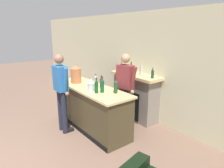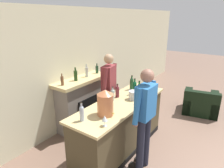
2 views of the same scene
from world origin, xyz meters
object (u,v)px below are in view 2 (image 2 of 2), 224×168
object	(u,v)px
fireplace_stone	(82,102)
wine_glass_mid_counter	(105,119)
wine_bottle_burgundy_dark	(82,113)
ice_bucket_steel	(133,95)
wine_bottle_riesling_slim	(139,89)
wine_glass_by_dispenser	(108,99)
person_customer	(145,117)
wine_bottle_merlot_tall	(117,91)
person_bartender	(109,89)
wine_bottle_port_short	(135,87)
copper_dispenser	(105,102)
armchair_black	(200,104)
wine_bottle_cabernet_heavy	(132,83)
potted_plant_corner	(147,85)
wine_bottle_chardonnay_pale	(113,94)

from	to	relation	value
fireplace_stone	wine_glass_mid_counter	world-z (taller)	fireplace_stone
wine_bottle_burgundy_dark	ice_bucket_steel	bearing A→B (deg)	-11.03
wine_bottle_riesling_slim	wine_glass_by_dispenser	world-z (taller)	wine_bottle_riesling_slim
ice_bucket_steel	wine_glass_mid_counter	distance (m)	1.12
wine_bottle_burgundy_dark	person_customer	bearing A→B (deg)	-46.14
wine_bottle_merlot_tall	wine_bottle_riesling_slim	world-z (taller)	wine_bottle_riesling_slim
person_bartender	person_customer	bearing A→B (deg)	-120.36
ice_bucket_steel	wine_bottle_port_short	distance (m)	0.27
person_customer	wine_bottle_port_short	distance (m)	0.96
wine_bottle_port_short	copper_dispenser	bearing A→B (deg)	-177.13
armchair_black	wine_bottle_merlot_tall	bearing A→B (deg)	154.66
wine_bottle_port_short	wine_glass_mid_counter	distance (m)	1.37
wine_bottle_merlot_tall	wine_bottle_cabernet_heavy	world-z (taller)	wine_bottle_cabernet_heavy
wine_bottle_merlot_tall	wine_bottle_cabernet_heavy	distance (m)	0.54
armchair_black	wine_bottle_riesling_slim	distance (m)	2.43
wine_bottle_merlot_tall	wine_bottle_port_short	world-z (taller)	wine_bottle_port_short
fireplace_stone	wine_bottle_cabernet_heavy	distance (m)	1.28
copper_dispenser	ice_bucket_steel	xyz separation A→B (m)	(0.82, -0.06, -0.13)
armchair_black	wine_bottle_cabernet_heavy	distance (m)	2.35
wine_bottle_port_short	potted_plant_corner	bearing A→B (deg)	19.39
person_customer	wine_bottle_merlot_tall	distance (m)	0.91
fireplace_stone	wine_bottle_port_short	distance (m)	1.39
wine_bottle_riesling_slim	wine_bottle_cabernet_heavy	bearing A→B (deg)	51.30
person_customer	wine_glass_mid_counter	world-z (taller)	person_customer
copper_dispenser	wine_bottle_port_short	size ratio (longest dim) A/B	1.28
wine_bottle_burgundy_dark	wine_bottle_cabernet_heavy	size ratio (longest dim) A/B	0.97
ice_bucket_steel	wine_bottle_chardonnay_pale	distance (m)	0.41
person_bartender	wine_glass_by_dispenser	xyz separation A→B (m)	(-0.69, -0.48, 0.13)
person_customer	wine_bottle_riesling_slim	bearing A→B (deg)	34.51
wine_bottle_chardonnay_pale	wine_bottle_port_short	bearing A→B (deg)	-18.93
person_customer	wine_glass_mid_counter	distance (m)	0.72
armchair_black	wine_bottle_merlot_tall	size ratio (longest dim) A/B	3.71
copper_dispenser	wine_bottle_port_short	distance (m)	1.06
ice_bucket_steel	wine_bottle_cabernet_heavy	size ratio (longest dim) A/B	0.59
fireplace_stone	wine_bottle_cabernet_heavy	bearing A→B (deg)	-65.94
potted_plant_corner	wine_glass_by_dispenser	world-z (taller)	wine_glass_by_dispenser
copper_dispenser	person_bartender	bearing A→B (deg)	33.48
potted_plant_corner	copper_dispenser	distance (m)	3.83
wine_bottle_chardonnay_pale	person_customer	bearing A→B (deg)	-104.89
fireplace_stone	person_bartender	xyz separation A→B (m)	(0.26, -0.60, 0.38)
fireplace_stone	wine_bottle_port_short	xyz separation A→B (m)	(0.26, -1.25, 0.56)
wine_bottle_chardonnay_pale	wine_glass_by_dispenser	xyz separation A→B (m)	(-0.17, -0.01, -0.02)
copper_dispenser	wine_bottle_chardonnay_pale	xyz separation A→B (m)	(0.53, 0.23, -0.09)
potted_plant_corner	wine_bottle_chardonnay_pale	distance (m)	3.25
copper_dispenser	wine_glass_mid_counter	distance (m)	0.37
person_customer	ice_bucket_steel	distance (m)	0.70
armchair_black	copper_dispenser	xyz separation A→B (m)	(-3.13, 0.88, 0.97)
potted_plant_corner	ice_bucket_steel	bearing A→B (deg)	-160.10
armchair_black	wine_bottle_burgundy_dark	world-z (taller)	wine_bottle_burgundy_dark
potted_plant_corner	ice_bucket_steel	xyz separation A→B (m)	(-2.77, -1.00, 0.79)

